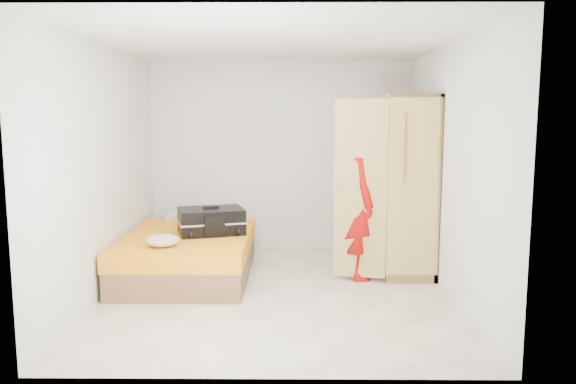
{
  "coord_description": "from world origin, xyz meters",
  "views": [
    {
      "loc": [
        0.17,
        -5.79,
        1.87
      ],
      "look_at": [
        0.11,
        0.55,
        1.0
      ],
      "focal_mm": 35.0,
      "sensor_mm": 36.0,
      "label": 1
    }
  ],
  "objects_px": {
    "bed": "(189,255)",
    "wardrobe": "(400,189)",
    "suitcase": "(211,221)",
    "round_cushion": "(162,240)",
    "person": "(358,202)"
  },
  "relations": [
    {
      "from": "wardrobe",
      "to": "suitcase",
      "type": "distance_m",
      "value": 2.28
    },
    {
      "from": "bed",
      "to": "wardrobe",
      "type": "relative_size",
      "value": 0.96
    },
    {
      "from": "bed",
      "to": "suitcase",
      "type": "height_order",
      "value": "suitcase"
    },
    {
      "from": "bed",
      "to": "wardrobe",
      "type": "bearing_deg",
      "value": 6.24
    },
    {
      "from": "person",
      "to": "round_cushion",
      "type": "bearing_deg",
      "value": 95.38
    },
    {
      "from": "person",
      "to": "round_cushion",
      "type": "xyz_separation_m",
      "value": [
        -2.12,
        -0.61,
        -0.32
      ]
    },
    {
      "from": "wardrobe",
      "to": "round_cushion",
      "type": "distance_m",
      "value": 2.83
    },
    {
      "from": "round_cushion",
      "to": "wardrobe",
      "type": "bearing_deg",
      "value": 18.65
    },
    {
      "from": "wardrobe",
      "to": "person",
      "type": "bearing_deg",
      "value": -151.87
    },
    {
      "from": "bed",
      "to": "suitcase",
      "type": "relative_size",
      "value": 2.31
    },
    {
      "from": "bed",
      "to": "suitcase",
      "type": "distance_m",
      "value": 0.48
    },
    {
      "from": "bed",
      "to": "round_cushion",
      "type": "height_order",
      "value": "round_cushion"
    },
    {
      "from": "suitcase",
      "to": "round_cushion",
      "type": "relative_size",
      "value": 2.56
    },
    {
      "from": "bed",
      "to": "wardrobe",
      "type": "height_order",
      "value": "wardrobe"
    },
    {
      "from": "person",
      "to": "suitcase",
      "type": "height_order",
      "value": "person"
    }
  ]
}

